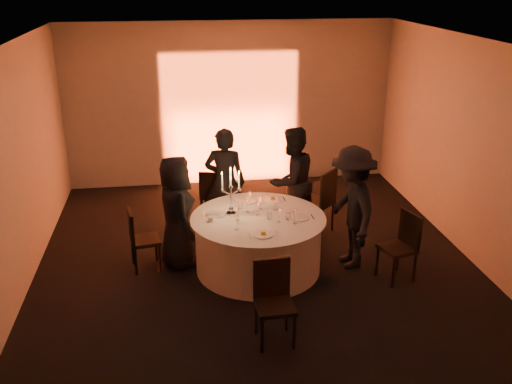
{
  "coord_description": "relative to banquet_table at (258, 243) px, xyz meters",
  "views": [
    {
      "loc": [
        -1.04,
        -6.82,
        3.83
      ],
      "look_at": [
        0.0,
        0.2,
        1.05
      ],
      "focal_mm": 40.0,
      "sensor_mm": 36.0,
      "label": 1
    }
  ],
  "objects": [
    {
      "name": "wine_glass_g",
      "position": [
        -0.32,
        -0.34,
        0.52
      ],
      "size": [
        0.07,
        0.07,
        0.19
      ],
      "color": "white",
      "rests_on": "banquet_table"
    },
    {
      "name": "candelabra",
      "position": [
        -0.34,
        0.15,
        0.62
      ],
      "size": [
        0.28,
        0.13,
        0.67
      ],
      "color": "silver",
      "rests_on": "banquet_table"
    },
    {
      "name": "chair_back_left",
      "position": [
        -0.49,
        1.71,
        0.1
      ],
      "size": [
        0.46,
        0.46,
        0.86
      ],
      "rotation": [
        0.0,
        0.0,
        2.88
      ],
      "color": "black",
      "rests_on": "floor"
    },
    {
      "name": "guest_back_left",
      "position": [
        -0.32,
        1.2,
        0.46
      ],
      "size": [
        0.7,
        0.55,
        1.68
      ],
      "primitive_type": "imported",
      "rotation": [
        0.0,
        0.0,
        2.88
      ],
      "color": "black",
      "rests_on": "floor"
    },
    {
      "name": "plate_back_left",
      "position": [
        -0.07,
        0.58,
        0.39
      ],
      "size": [
        0.36,
        0.28,
        0.01
      ],
      "color": "white",
      "rests_on": "banquet_table"
    },
    {
      "name": "plate_front",
      "position": [
        -0.02,
        -0.55,
        0.4
      ],
      "size": [
        0.36,
        0.25,
        0.08
      ],
      "color": "white",
      "rests_on": "banquet_table"
    },
    {
      "name": "banquet_table",
      "position": [
        0.0,
        0.0,
        0.0
      ],
      "size": [
        1.8,
        1.8,
        0.77
      ],
      "color": "black",
      "rests_on": "floor"
    },
    {
      "name": "plate_left",
      "position": [
        -0.54,
        0.17,
        0.39
      ],
      "size": [
        0.36,
        0.26,
        0.01
      ],
      "color": "white",
      "rests_on": "banquet_table"
    },
    {
      "name": "tumbler_b",
      "position": [
        0.13,
        -0.09,
        0.43
      ],
      "size": [
        0.07,
        0.07,
        0.09
      ],
      "primitive_type": "cylinder",
      "color": "white",
      "rests_on": "banquet_table"
    },
    {
      "name": "tumbler_a",
      "position": [
        -0.2,
        0.32,
        0.43
      ],
      "size": [
        0.07,
        0.07,
        0.09
      ],
      "primitive_type": "cylinder",
      "color": "white",
      "rests_on": "banquet_table"
    },
    {
      "name": "plate_back_right",
      "position": [
        0.29,
        0.57,
        0.4
      ],
      "size": [
        0.35,
        0.29,
        0.08
      ],
      "color": "white",
      "rests_on": "banquet_table"
    },
    {
      "name": "wine_glass_f",
      "position": [
        0.01,
        0.08,
        0.52
      ],
      "size": [
        0.07,
        0.07,
        0.19
      ],
      "color": "white",
      "rests_on": "banquet_table"
    },
    {
      "name": "chair_left",
      "position": [
        -1.58,
        0.25,
        0.09
      ],
      "size": [
        0.43,
        0.43,
        0.86
      ],
      "rotation": [
        0.0,
        0.0,
        1.74
      ],
      "color": "black",
      "rests_on": "floor"
    },
    {
      "name": "guest_right",
      "position": [
        1.26,
        -0.05,
        0.46
      ],
      "size": [
        0.67,
        1.12,
        1.7
      ],
      "primitive_type": "imported",
      "rotation": [
        0.0,
        0.0,
        -1.53
      ],
      "color": "black",
      "rests_on": "floor"
    },
    {
      "name": "chair_right",
      "position": [
        1.83,
        -0.5,
        0.13
      ],
      "size": [
        0.5,
        0.5,
        0.91
      ],
      "rotation": [
        0.0,
        0.0,
        -1.28
      ],
      "color": "black",
      "rests_on": "floor"
    },
    {
      "name": "wine_glass_a",
      "position": [
        0.26,
        0.21,
        0.52
      ],
      "size": [
        0.07,
        0.07,
        0.19
      ],
      "color": "white",
      "rests_on": "banquet_table"
    },
    {
      "name": "floor",
      "position": [
        0.0,
        0.0,
        -0.38
      ],
      "size": [
        7.0,
        7.0,
        0.0
      ],
      "primitive_type": "plane",
      "color": "black",
      "rests_on": "ground"
    },
    {
      "name": "wall_left",
      "position": [
        -3.0,
        0.0,
        1.12
      ],
      "size": [
        0.0,
        7.0,
        7.0
      ],
      "primitive_type": "plane",
      "rotation": [
        1.57,
        0.0,
        1.57
      ],
      "color": "beige",
      "rests_on": "floor"
    },
    {
      "name": "wine_glass_c",
      "position": [
        -0.11,
        0.19,
        0.52
      ],
      "size": [
        0.07,
        0.07,
        0.19
      ],
      "color": "white",
      "rests_on": "banquet_table"
    },
    {
      "name": "chair_front",
      "position": [
        -0.07,
        -1.57,
        0.14
      ],
      "size": [
        0.42,
        0.42,
        0.93
      ],
      "rotation": [
        0.0,
        0.0,
        0.04
      ],
      "color": "black",
      "rests_on": "floor"
    },
    {
      "name": "coffee_cup",
      "position": [
        -0.63,
        -0.04,
        0.42
      ],
      "size": [
        0.11,
        0.11,
        0.07
      ],
      "color": "white",
      "rests_on": "banquet_table"
    },
    {
      "name": "ceiling",
      "position": [
        0.0,
        0.0,
        2.62
      ],
      "size": [
        7.0,
        7.0,
        0.0
      ],
      "primitive_type": "plane",
      "rotation": [
        3.14,
        0.0,
        0.0
      ],
      "color": "silver",
      "rests_on": "wall_back"
    },
    {
      "name": "uplighter_fixture",
      "position": [
        0.0,
        3.2,
        -0.33
      ],
      "size": [
        0.25,
        0.12,
        0.1
      ],
      "primitive_type": "cube",
      "color": "black",
      "rests_on": "floor"
    },
    {
      "name": "wine_glass_b",
      "position": [
        -0.28,
        -0.06,
        0.52
      ],
      "size": [
        0.07,
        0.07,
        0.19
      ],
      "color": "white",
      "rests_on": "banquet_table"
    },
    {
      "name": "chair_back_right",
      "position": [
        1.12,
        0.98,
        0.2
      ],
      "size": [
        0.64,
        0.64,
        1.03
      ],
      "rotation": [
        0.0,
        0.0,
        -2.35
      ],
      "color": "black",
      "rests_on": "floor"
    },
    {
      "name": "wall_front",
      "position": [
        0.0,
        -3.5,
        1.12
      ],
      "size": [
        7.0,
        0.0,
        7.0
      ],
      "primitive_type": "plane",
      "rotation": [
        -1.57,
        0.0,
        0.0
      ],
      "color": "beige",
      "rests_on": "floor"
    },
    {
      "name": "wine_glass_e",
      "position": [
        0.24,
        -0.19,
        0.52
      ],
      "size": [
        0.07,
        0.07,
        0.19
      ],
      "color": "white",
      "rests_on": "banquet_table"
    },
    {
      "name": "wine_glass_h",
      "position": [
        0.07,
        0.27,
        0.52
      ],
      "size": [
        0.07,
        0.07,
        0.19
      ],
      "color": "white",
      "rests_on": "banquet_table"
    },
    {
      "name": "wine_glass_i",
      "position": [
        -0.04,
        0.45,
        0.52
      ],
      "size": [
        0.07,
        0.07,
        0.19
      ],
      "color": "white",
      "rests_on": "banquet_table"
    },
    {
      "name": "wall_back",
      "position": [
        0.0,
        3.5,
        1.12
      ],
      "size": [
        7.0,
        0.0,
        7.0
      ],
      "primitive_type": "plane",
      "rotation": [
        1.57,
        0.0,
        0.0
      ],
      "color": "beige",
      "rests_on": "floor"
    },
    {
      "name": "wine_glass_d",
      "position": [
        0.44,
        -0.27,
        0.52
      ],
      "size": [
        0.07,
        0.07,
        0.19
      ],
      "color": "white",
      "rests_on": "banquet_table"
    },
    {
      "name": "guest_back_right",
      "position": [
        0.68,
        1.1,
        0.45
      ],
      "size": [
        1.03,
        0.97,
        1.67
      ],
      "primitive_type": "imported",
      "rotation": [
        0.0,
        0.0,
        -2.59
      ],
      "color": "black",
      "rests_on": "floor"
    },
    {
      "name": "plate_right",
      "position": [
        0.54,
        -0.11,
        0.39
      ],
      "size": [
        0.36,
        0.25,
        0.01
      ],
      "color": "white",
      "rests_on": "banquet_table"
    },
    {
      "name": "tumbler_c",
      "position": [
        0.38,
        -0.12,
        0.43
      ],
      "size": [
        0.07,
        0.07,
        0.09
      ],
      "primitive_type": "cylinder",
      "color": "white",
      "rests_on": "banquet_table"
    },
    {
      "name": "wall_right",
      "position": [
        3.0,
        0.0,
        1.12
      ],
      "size": [
        0.0,
        7.0,
        7.0
      ],
      "primitive_type": "plane",
      "rotation": [
        1.57,
        0.0,
        -1.57
      ],
      "color": "beige",
      "rests_on": "floor"
    },
    {
      "name": "guest_left",
      "position": [
        -1.07,
        0.32,
        0.39
      ],
      "size": [
        0.69,
        0.87,
        1.56
      ],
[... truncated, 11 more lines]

